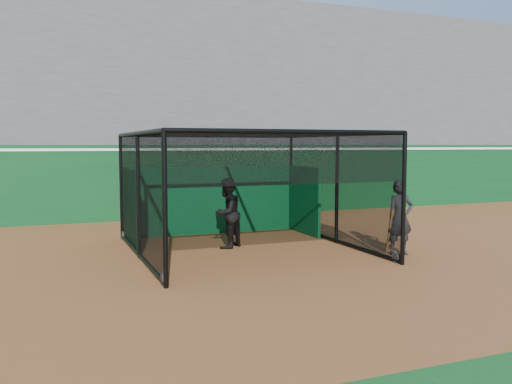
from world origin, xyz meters
name	(u,v)px	position (x,y,z in m)	size (l,w,h in m)	color
ground	(239,274)	(0.00, 0.00, 0.00)	(120.00, 120.00, 0.00)	brown
outfield_wall	(153,181)	(0.00, 8.50, 1.29)	(50.00, 0.50, 2.50)	#0A3B18
grandstand	(134,95)	(0.00, 12.27, 4.48)	(50.00, 7.85, 8.95)	#4C4C4F
batting_cage	(245,193)	(0.96, 2.22, 1.38)	(5.09, 5.55, 2.76)	black
batter	(227,213)	(0.64, 2.62, 0.85)	(0.83, 0.65, 1.71)	black
on_deck_player	(400,218)	(4.06, 0.39, 0.85)	(0.66, 0.48, 1.71)	black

